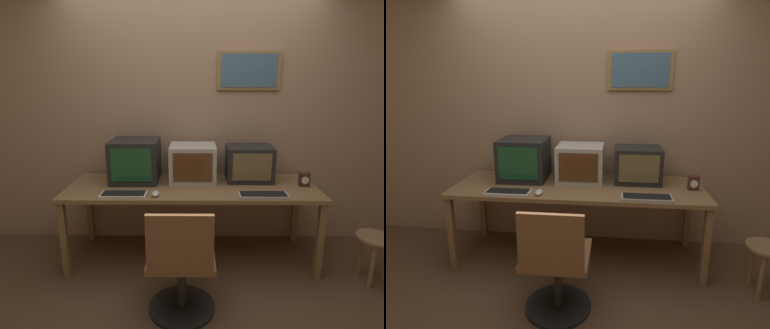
{
  "view_description": "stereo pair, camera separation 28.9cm",
  "coord_description": "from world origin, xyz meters",
  "views": [
    {
      "loc": [
        0.02,
        -2.01,
        1.66
      ],
      "look_at": [
        0.0,
        0.79,
        0.93
      ],
      "focal_mm": 30.0,
      "sensor_mm": 36.0,
      "label": 1
    },
    {
      "loc": [
        0.31,
        -1.99,
        1.66
      ],
      "look_at": [
        0.0,
        0.79,
        0.93
      ],
      "focal_mm": 30.0,
      "sensor_mm": 36.0,
      "label": 2
    }
  ],
  "objects": [
    {
      "name": "desk",
      "position": [
        0.0,
        0.79,
        0.67
      ],
      "size": [
        2.26,
        0.78,
        0.73
      ],
      "color": "olive",
      "rests_on": "ground_plane"
    },
    {
      "name": "monitor_center",
      "position": [
        0.01,
        0.95,
        0.9
      ],
      "size": [
        0.43,
        0.39,
        0.34
      ],
      "color": "#B7B2A8",
      "rests_on": "desk"
    },
    {
      "name": "wall_back",
      "position": [
        0.0,
        1.25,
        1.3
      ],
      "size": [
        8.0,
        0.08,
        2.6
      ],
      "color": "tan",
      "rests_on": "ground_plane"
    },
    {
      "name": "mouse_near_keyboard",
      "position": [
        -0.3,
        0.51,
        0.75
      ],
      "size": [
        0.06,
        0.12,
        0.04
      ],
      "color": "silver",
      "rests_on": "desk"
    },
    {
      "name": "monitor_right",
      "position": [
        0.55,
        0.97,
        0.9
      ],
      "size": [
        0.43,
        0.35,
        0.33
      ],
      "color": "black",
      "rests_on": "desk"
    },
    {
      "name": "monitor_left",
      "position": [
        -0.54,
        0.94,
        0.93
      ],
      "size": [
        0.44,
        0.43,
        0.4
      ],
      "color": "black",
      "rests_on": "desk"
    },
    {
      "name": "keyboard_main",
      "position": [
        -0.57,
        0.51,
        0.74
      ],
      "size": [
        0.38,
        0.17,
        0.03
      ],
      "color": "beige",
      "rests_on": "desk"
    },
    {
      "name": "desk_clock",
      "position": [
        1.02,
        0.77,
        0.79
      ],
      "size": [
        0.09,
        0.06,
        0.13
      ],
      "color": "#4C231E",
      "rests_on": "desk"
    },
    {
      "name": "office_chair",
      "position": [
        -0.07,
        -0.0,
        0.37
      ],
      "size": [
        0.5,
        0.5,
        0.85
      ],
      "color": "black",
      "rests_on": "ground_plane"
    },
    {
      "name": "keyboard_side",
      "position": [
        0.59,
        0.5,
        0.74
      ],
      "size": [
        0.41,
        0.16,
        0.03
      ],
      "color": "#A8A399",
      "rests_on": "desk"
    },
    {
      "name": "side_stool",
      "position": [
        1.53,
        0.41,
        0.31
      ],
      "size": [
        0.31,
        0.31,
        0.41
      ],
      "color": "#8E6B47",
      "rests_on": "ground_plane"
    },
    {
      "name": "ground_plane",
      "position": [
        0.0,
        0.0,
        0.0
      ],
      "size": [
        14.0,
        14.0,
        0.0
      ],
      "primitive_type": "plane",
      "color": "brown"
    }
  ]
}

